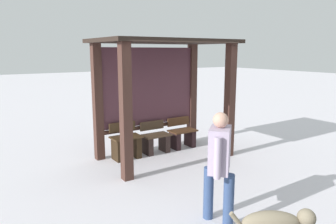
{
  "coord_description": "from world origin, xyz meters",
  "views": [
    {
      "loc": [
        -3.67,
        -5.73,
        2.31
      ],
      "look_at": [
        -0.23,
        -0.48,
        1.12
      ],
      "focal_mm": 34.3,
      "sensor_mm": 36.0,
      "label": 1
    }
  ],
  "objects_px": {
    "person_walking": "(219,160)",
    "bus_shelter": "(159,75)",
    "bench_center_inside": "(156,141)",
    "bench_left_inside": "(126,144)",
    "bench_right_inside": "(182,136)"
  },
  "relations": [
    {
      "from": "bench_left_inside",
      "to": "bench_right_inside",
      "type": "distance_m",
      "value": 1.5
    },
    {
      "from": "bus_shelter",
      "to": "bench_left_inside",
      "type": "bearing_deg",
      "value": 166.7
    },
    {
      "from": "bus_shelter",
      "to": "bench_right_inside",
      "type": "bearing_deg",
      "value": 13.41
    },
    {
      "from": "bus_shelter",
      "to": "bench_center_inside",
      "type": "height_order",
      "value": "bus_shelter"
    },
    {
      "from": "bench_center_inside",
      "to": "bench_right_inside",
      "type": "xyz_separation_m",
      "value": [
        0.75,
        -0.0,
        0.0
      ]
    },
    {
      "from": "bus_shelter",
      "to": "bench_right_inside",
      "type": "xyz_separation_m",
      "value": [
        0.75,
        0.18,
        -1.52
      ]
    },
    {
      "from": "bus_shelter",
      "to": "person_walking",
      "type": "distance_m",
      "value": 3.21
    },
    {
      "from": "bus_shelter",
      "to": "person_walking",
      "type": "relative_size",
      "value": 1.88
    },
    {
      "from": "bench_left_inside",
      "to": "bench_right_inside",
      "type": "bearing_deg",
      "value": 0.06
    },
    {
      "from": "bench_left_inside",
      "to": "bench_center_inside",
      "type": "xyz_separation_m",
      "value": [
        0.75,
        0.0,
        -0.03
      ]
    },
    {
      "from": "person_walking",
      "to": "bus_shelter",
      "type": "bearing_deg",
      "value": 73.15
    },
    {
      "from": "bench_center_inside",
      "to": "person_walking",
      "type": "xyz_separation_m",
      "value": [
        -0.89,
        -3.12,
        0.61
      ]
    },
    {
      "from": "bench_left_inside",
      "to": "person_walking",
      "type": "distance_m",
      "value": 3.18
    },
    {
      "from": "bus_shelter",
      "to": "bench_right_inside",
      "type": "relative_size",
      "value": 4.03
    },
    {
      "from": "bench_center_inside",
      "to": "bench_left_inside",
      "type": "bearing_deg",
      "value": -179.87
    }
  ]
}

